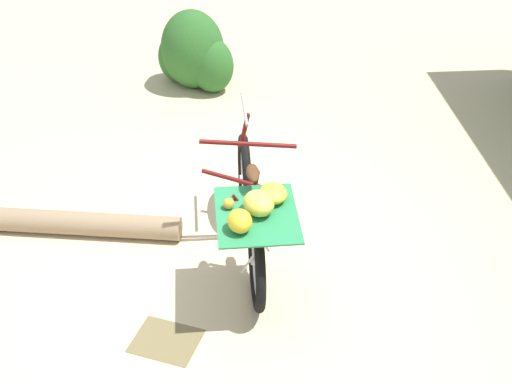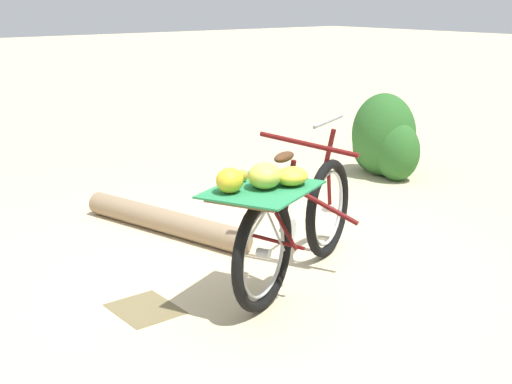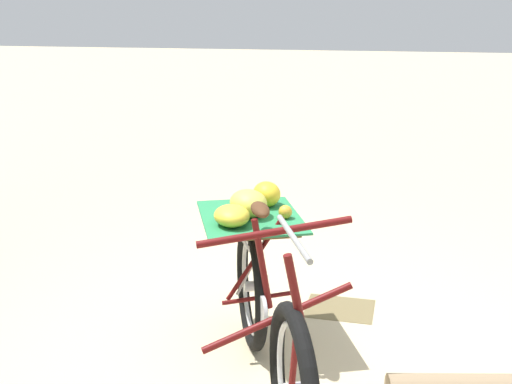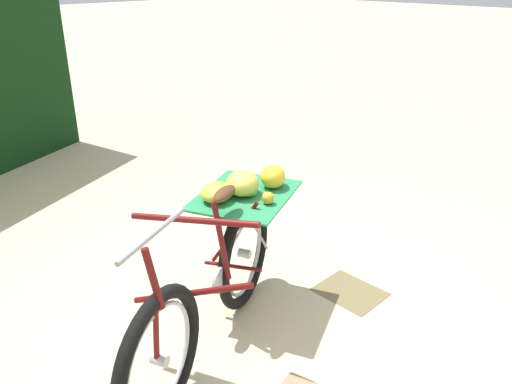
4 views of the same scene
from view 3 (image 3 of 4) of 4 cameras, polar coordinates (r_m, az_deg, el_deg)
ground_plane at (r=3.53m, az=-0.96°, el=-16.20°), size 60.00×60.00×0.00m
bicycle at (r=3.26m, az=0.74°, el=-9.39°), size 1.01×1.75×1.03m
leaf_litter_patch at (r=4.28m, az=7.49°, el=-10.26°), size 0.44×0.36×0.01m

